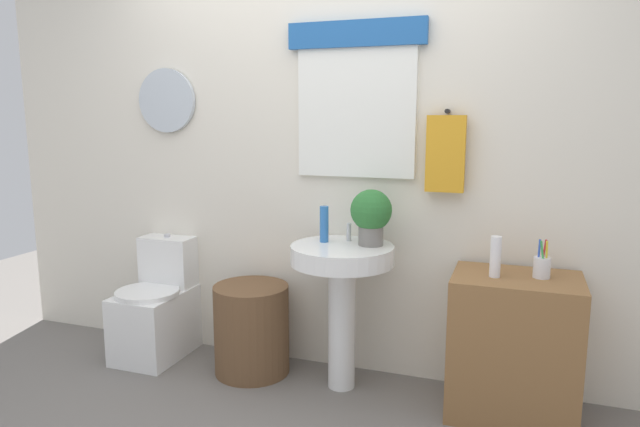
% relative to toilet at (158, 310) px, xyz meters
% --- Properties ---
extents(back_wall, '(4.40, 0.18, 2.60)m').
position_rel_toilet_xyz_m(back_wall, '(1.03, 0.27, 1.02)').
color(back_wall, silver).
rests_on(back_wall, ground_plane).
extents(toilet, '(0.38, 0.51, 0.75)m').
position_rel_toilet_xyz_m(toilet, '(0.00, 0.00, 0.00)').
color(toilet, white).
rests_on(toilet, ground_plane).
extents(laundry_hamper, '(0.43, 0.43, 0.52)m').
position_rel_toilet_xyz_m(laundry_hamper, '(0.67, -0.03, -0.03)').
color(laundry_hamper, brown).
rests_on(laundry_hamper, ground_plane).
extents(pedestal_sink, '(0.56, 0.56, 0.80)m').
position_rel_toilet_xyz_m(pedestal_sink, '(1.22, -0.03, 0.33)').
color(pedestal_sink, white).
rests_on(pedestal_sink, ground_plane).
extents(faucet, '(0.03, 0.03, 0.10)m').
position_rel_toilet_xyz_m(faucet, '(1.22, 0.09, 0.56)').
color(faucet, silver).
rests_on(faucet, pedestal_sink).
extents(wooden_cabinet, '(0.61, 0.44, 0.72)m').
position_rel_toilet_xyz_m(wooden_cabinet, '(2.11, -0.03, 0.07)').
color(wooden_cabinet, olive).
rests_on(wooden_cabinet, ground_plane).
extents(soap_bottle, '(0.05, 0.05, 0.20)m').
position_rel_toilet_xyz_m(soap_bottle, '(1.10, 0.02, 0.61)').
color(soap_bottle, '#2D6BB7').
rests_on(soap_bottle, pedestal_sink).
extents(potted_plant, '(0.22, 0.22, 0.30)m').
position_rel_toilet_xyz_m(potted_plant, '(1.36, 0.03, 0.68)').
color(potted_plant, slate).
rests_on(potted_plant, pedestal_sink).
extents(lotion_bottle, '(0.05, 0.05, 0.20)m').
position_rel_toilet_xyz_m(lotion_bottle, '(2.00, -0.07, 0.53)').
color(lotion_bottle, white).
rests_on(lotion_bottle, wooden_cabinet).
extents(toothbrush_cup, '(0.08, 0.08, 0.19)m').
position_rel_toilet_xyz_m(toothbrush_cup, '(2.21, -0.01, 0.48)').
color(toothbrush_cup, silver).
rests_on(toothbrush_cup, wooden_cabinet).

